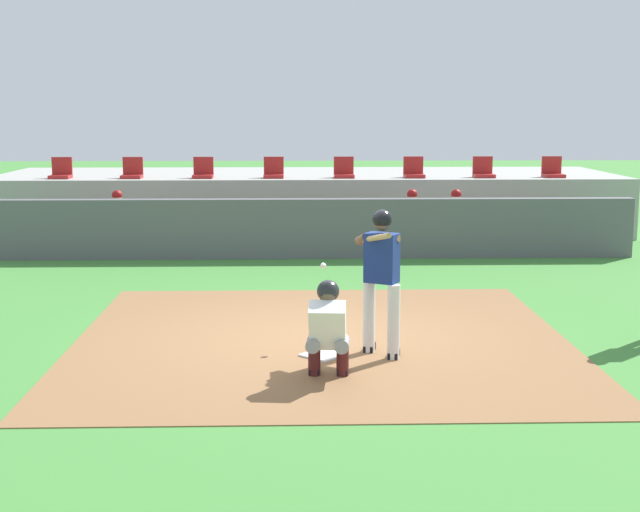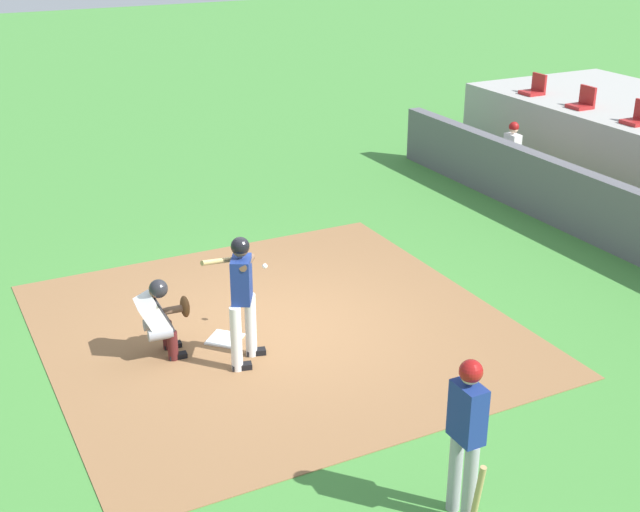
# 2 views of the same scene
# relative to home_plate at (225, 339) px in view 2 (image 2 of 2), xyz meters

# --- Properties ---
(ground_plane) EXTENTS (80.00, 80.00, 0.00)m
(ground_plane) POSITION_rel_home_plate_xyz_m (0.00, 0.80, -0.02)
(ground_plane) COLOR #428438
(dirt_infield) EXTENTS (6.40, 6.40, 0.01)m
(dirt_infield) POSITION_rel_home_plate_xyz_m (0.00, 0.80, -0.02)
(dirt_infield) COLOR olive
(dirt_infield) RESTS_ON ground
(home_plate) EXTENTS (0.62, 0.62, 0.02)m
(home_plate) POSITION_rel_home_plate_xyz_m (0.00, 0.00, 0.00)
(home_plate) COLOR white
(home_plate) RESTS_ON dirt_infield
(batter_at_plate) EXTENTS (0.56, 0.90, 1.80)m
(batter_at_plate) POSITION_rel_home_plate_xyz_m (0.69, 0.02, 1.01)
(batter_at_plate) COLOR silver
(batter_at_plate) RESTS_ON ground
(catcher_crouched) EXTENTS (0.51, 1.90, 1.13)m
(catcher_crouched) POSITION_rel_home_plate_xyz_m (0.01, -0.88, 0.59)
(catcher_crouched) COLOR gray
(catcher_crouched) RESTS_ON ground
(on_deck_batter) EXTENTS (0.58, 0.23, 1.79)m
(on_deck_batter) POSITION_rel_home_plate_xyz_m (4.50, 0.78, 1.00)
(on_deck_batter) COLOR #99999E
(on_deck_batter) RESTS_ON ground
(dugout_wall) EXTENTS (13.00, 0.30, 1.20)m
(dugout_wall) POSITION_rel_home_plate_xyz_m (0.00, 7.30, 0.58)
(dugout_wall) COLOR #59595E
(dugout_wall) RESTS_ON ground
(dugout_player_0) EXTENTS (0.49, 0.70, 1.30)m
(dugout_player_0) POSITION_rel_home_plate_xyz_m (-4.06, 8.14, 0.65)
(dugout_player_0) COLOR #939399
(dugout_player_0) RESTS_ON ground
(stadium_seat_0) EXTENTS (0.46, 0.46, 0.48)m
(stadium_seat_0) POSITION_rel_home_plate_xyz_m (-5.69, 10.18, 1.51)
(stadium_seat_0) COLOR #A51E1E
(stadium_seat_0) RESTS_ON stands_platform
(stadium_seat_1) EXTENTS (0.46, 0.46, 0.48)m
(stadium_seat_1) POSITION_rel_home_plate_xyz_m (-4.06, 10.18, 1.51)
(stadium_seat_1) COLOR #A51E1E
(stadium_seat_1) RESTS_ON stands_platform
(stadium_seat_2) EXTENTS (0.46, 0.46, 0.48)m
(stadium_seat_2) POSITION_rel_home_plate_xyz_m (-2.44, 10.18, 1.51)
(stadium_seat_2) COLOR #A51E1E
(stadium_seat_2) RESTS_ON stands_platform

